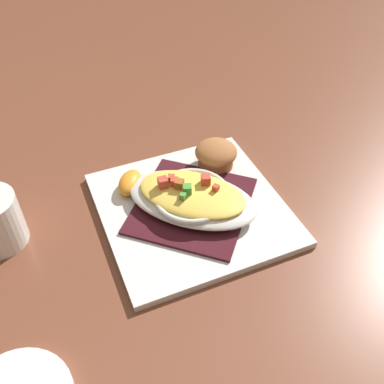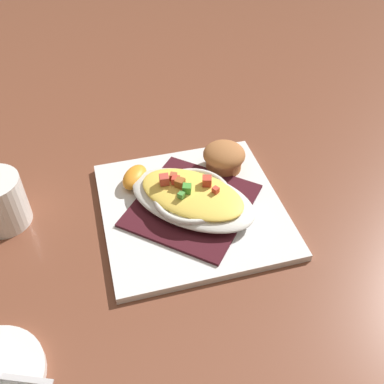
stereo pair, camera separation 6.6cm
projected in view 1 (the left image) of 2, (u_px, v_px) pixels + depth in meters
The scene contains 6 objects.
ground_plane at pixel (192, 211), 0.69m from camera, with size 2.60×2.60×0.00m, color brown.
square_plate at pixel (192, 209), 0.68m from camera, with size 0.27×0.27×0.01m, color white.
folded_napkin at pixel (192, 205), 0.68m from camera, with size 0.17×0.18×0.00m, color #42151D.
gratin_dish at pixel (192, 197), 0.67m from camera, with size 0.23×0.21×0.04m.
muffin at pixel (216, 155), 0.74m from camera, with size 0.07×0.07×0.04m.
orange_garnish at pixel (131, 183), 0.70m from camera, with size 0.06×0.07×0.03m.
Camera 1 is at (-0.39, 0.28, 0.49)m, focal length 41.28 mm.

